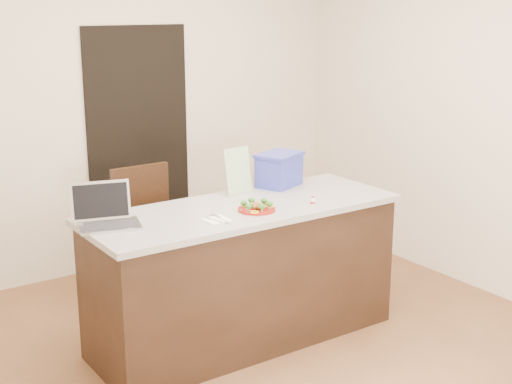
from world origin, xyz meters
TOP-DOWN VIEW (x-y plane):
  - ground at (0.00, 0.00)m, footprint 4.00×4.00m
  - room_shell at (0.00, 0.00)m, footprint 4.00×4.00m
  - doorway at (0.10, 1.98)m, footprint 0.90×0.02m
  - island at (0.00, 0.25)m, footprint 2.06×0.76m
  - plate at (0.01, 0.12)m, footprint 0.24×0.24m
  - meatballs at (0.02, 0.12)m, footprint 0.09×0.09m
  - broccoli at (0.01, 0.12)m, footprint 0.19×0.20m
  - pepper_rings at (0.01, 0.12)m, footprint 0.21×0.21m
  - napkin at (-0.30, 0.08)m, footprint 0.14×0.14m
  - fork at (-0.32, 0.09)m, footprint 0.04×0.14m
  - knife at (-0.27, 0.06)m, footprint 0.02×0.21m
  - yogurt_bottle at (0.37, 0.01)m, footprint 0.03×0.03m
  - laptop at (-0.88, 0.38)m, footprint 0.40×0.36m
  - leaflet at (0.15, 0.53)m, footprint 0.23×0.09m
  - blue_box at (0.50, 0.54)m, footprint 0.39×0.34m
  - chair at (-0.23, 1.16)m, footprint 0.46×0.46m

SIDE VIEW (x-z plane):
  - ground at x=0.00m, z-range 0.00..0.00m
  - island at x=0.00m, z-range 0.00..0.92m
  - chair at x=-0.23m, z-range 0.07..1.09m
  - napkin at x=-0.30m, z-range 0.92..0.93m
  - fork at x=-0.32m, z-range 0.93..0.93m
  - plate at x=0.01m, z-range 0.92..0.94m
  - knife at x=-0.27m, z-range 0.93..0.93m
  - pepper_rings at x=0.01m, z-range 0.93..0.94m
  - yogurt_bottle at x=0.37m, z-range 0.91..0.98m
  - meatballs at x=0.02m, z-range 0.93..0.97m
  - broccoli at x=0.01m, z-range 0.95..0.98m
  - laptop at x=-0.88m, z-range 0.86..1.11m
  - doorway at x=0.10m, z-range 0.00..2.00m
  - blue_box at x=0.50m, z-range 0.92..1.16m
  - leaflet at x=0.15m, z-range 0.92..1.23m
  - room_shell at x=0.00m, z-range -0.38..3.62m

